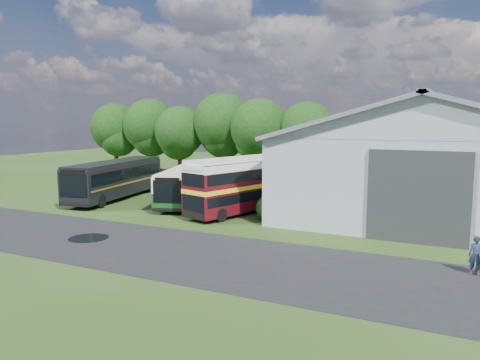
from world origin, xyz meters
The scene contains 17 objects.
ground centered at (0.00, 0.00, 0.00)m, with size 120.00×120.00×0.00m, color #1F3611.
asphalt_road centered at (3.00, -3.00, 0.00)m, with size 60.00×8.00×0.02m, color black.
puddle centered at (-1.50, -3.00, 0.00)m, with size 2.20×2.20×0.01m, color black.
storage_shed centered at (15.00, 15.98, 4.17)m, with size 18.80×24.80×8.15m.
tree_far_left centered at (-23.00, 24.00, 5.56)m, with size 6.12×6.12×8.64m.
tree_left_a centered at (-18.00, 24.50, 5.87)m, with size 6.46×6.46×9.12m.
tree_left_b centered at (-13.00, 23.50, 5.25)m, with size 5.78×5.78×8.16m.
tree_mid centered at (-8.00, 24.80, 6.18)m, with size 6.80×6.80×9.60m.
tree_right_a centered at (-3.00, 23.80, 5.69)m, with size 6.26×6.26×8.83m.
tree_right_b centered at (2.00, 24.60, 5.44)m, with size 5.98×5.98×8.45m.
shrub_front centered at (5.60, 6.00, 0.00)m, with size 1.70×1.70×1.70m, color #194714.
shrub_mid centered at (5.60, 8.00, 0.00)m, with size 1.60×1.60×1.60m, color #194714.
shrub_back centered at (5.60, 10.00, 0.00)m, with size 1.80×1.80×1.80m, color #194714.
bus_green_single centered at (-2.81, 8.82, 1.48)m, with size 5.56×10.26×2.78m.
bus_maroon_double centered at (3.00, 7.29, 1.98)m, with size 4.88×9.51×3.96m.
bus_dark_single centered at (-9.16, 8.06, 1.68)m, with size 4.58×11.75×3.16m.
visitor_a centered at (17.84, -0.33, 0.84)m, with size 0.62×0.40×1.69m, color #1A253A.
Camera 1 is at (17.41, -22.05, 6.60)m, focal length 35.00 mm.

